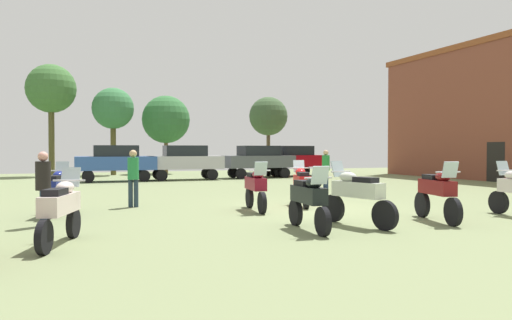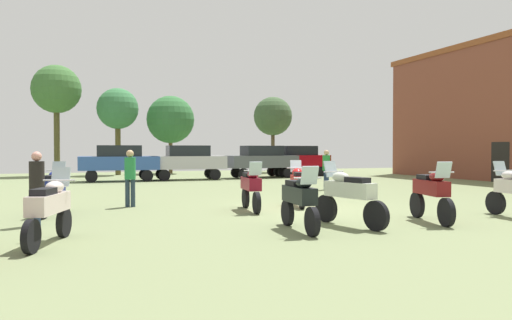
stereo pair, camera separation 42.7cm
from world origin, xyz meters
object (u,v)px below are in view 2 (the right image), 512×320
object	(u,v)px
person_2	(130,174)
person_3	(37,182)
motorcycle_5	(52,189)
car_2	(262,159)
motorcycle_3	(298,184)
tree_2	(118,109)
car_1	(188,160)
car_4	(296,158)
car_3	(119,160)
tree_1	(56,90)
person_1	(326,166)
motorcycle_9	(251,186)
motorcycle_11	(299,199)
motorcycle_1	(431,192)
motorcycle_12	(349,194)
tree_6	(273,117)
motorcycle_10	(49,207)
tree_4	(170,120)

from	to	relation	value
person_2	person_3	xyz separation A→B (m)	(-2.43, -3.08, -0.02)
motorcycle_5	person_3	bearing A→B (deg)	-82.86
car_2	person_3	size ratio (longest dim) A/B	2.49
motorcycle_3	tree_2	world-z (taller)	tree_2
car_1	car_4	xyz separation A→B (m)	(7.56, 1.24, 0.00)
car_3	motorcycle_5	bearing A→B (deg)	170.05
person_2	tree_2	bearing A→B (deg)	-73.31
tree_1	person_1	bearing A→B (deg)	-54.23
motorcycle_9	person_3	size ratio (longest dim) A/B	1.20
tree_2	car_2	bearing A→B (deg)	-38.91
motorcycle_3	motorcycle_11	distance (m)	4.68
motorcycle_5	motorcycle_11	size ratio (longest dim) A/B	0.96
motorcycle_1	motorcycle_11	size ratio (longest dim) A/B	1.02
motorcycle_11	car_2	size ratio (longest dim) A/B	0.49
car_2	motorcycle_12	bearing A→B (deg)	163.81
car_2	person_2	size ratio (longest dim) A/B	2.45
car_3	person_1	xyz separation A→B (m)	(8.13, -9.03, -0.14)
car_4	tree_1	bearing A→B (deg)	62.22
motorcycle_9	person_1	size ratio (longest dim) A/B	1.20
motorcycle_9	car_4	xyz separation A→B (m)	(8.89, 16.04, 0.46)
car_3	tree_6	world-z (taller)	tree_6
car_3	motorcycle_9	bearing A→B (deg)	-168.55
person_1	tree_1	distance (m)	20.37
motorcycle_1	car_4	size ratio (longest dim) A/B	0.49
car_2	car_4	world-z (taller)	same
motorcycle_11	car_3	world-z (taller)	car_3
motorcycle_5	tree_1	world-z (taller)	tree_1
car_3	car_2	bearing A→B (deg)	-86.40
motorcycle_5	car_1	distance (m)	15.36
motorcycle_12	person_1	xyz separation A→B (m)	(4.37, 9.21, 0.28)
person_2	person_1	bearing A→B (deg)	-137.96
motorcycle_1	tree_1	xyz separation A→B (m)	(-9.45, 25.44, 4.98)
car_1	tree_1	xyz separation A→B (m)	(-7.35, 7.05, 4.55)
motorcycle_12	person_3	xyz separation A→B (m)	(-6.83, 2.57, 0.28)
motorcycle_11	motorcycle_5	bearing A→B (deg)	-37.29
motorcycle_11	car_4	bearing A→B (deg)	-110.29
car_1	person_3	bearing A→B (deg)	157.93
motorcycle_12	car_1	bearing A→B (deg)	75.75
motorcycle_3	tree_2	bearing A→B (deg)	117.63
motorcycle_10	motorcycle_12	world-z (taller)	motorcycle_12
person_3	tree_1	size ratio (longest dim) A/B	0.24
car_1	tree_4	distance (m)	8.19
car_4	car_2	bearing A→B (deg)	102.14
person_2	motorcycle_3	bearing A→B (deg)	-177.88
motorcycle_12	person_2	distance (m)	7.17
motorcycle_1	car_3	size ratio (longest dim) A/B	0.50
tree_6	person_1	bearing A→B (deg)	-103.89
motorcycle_9	person_1	bearing A→B (deg)	-127.08
motorcycle_1	person_1	size ratio (longest dim) A/B	1.24
motorcycle_10	tree_6	world-z (taller)	tree_6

